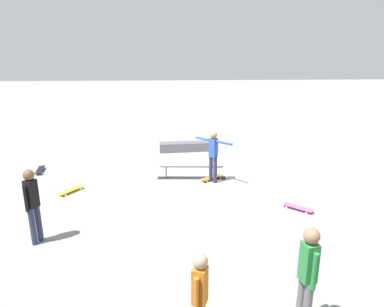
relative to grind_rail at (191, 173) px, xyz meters
name	(u,v)px	position (x,y,z in m)	size (l,w,h in m)	color
ground_plane	(191,177)	(0.00, -0.13, -0.18)	(60.00, 60.00, 0.00)	gray
grind_rail	(191,173)	(0.00, 0.00, 0.00)	(2.22, 0.35, 0.42)	black
skate_ledge	(187,147)	(0.03, -3.04, 0.00)	(2.23, 0.47, 0.36)	#595960
skater_main	(213,153)	(-0.67, 0.35, 0.78)	(1.06, 0.92, 1.65)	#2D3351
skateboard_main	(212,178)	(-0.65, 0.17, -0.11)	(0.77, 0.62, 0.09)	orange
bystander_orange_shirt	(200,297)	(0.18, 6.79, 0.71)	(0.25, 0.35, 1.57)	#2D3351
bystander_black_shirt	(32,202)	(3.58, 3.75, 0.79)	(0.28, 0.38, 1.72)	#2D3351
bystander_green_shirt	(307,274)	(-1.44, 6.49, 0.81)	(0.25, 0.40, 1.75)	slate
loose_skateboard_black	(40,170)	(5.14, -0.83, -0.11)	(0.35, 0.82, 0.09)	black
loose_skateboard_yellow	(71,190)	(3.61, 0.99, -0.11)	(0.64, 0.76, 0.09)	yellow
loose_skateboard_pink	(298,207)	(-2.72, 2.43, -0.11)	(0.74, 0.67, 0.09)	#E05993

